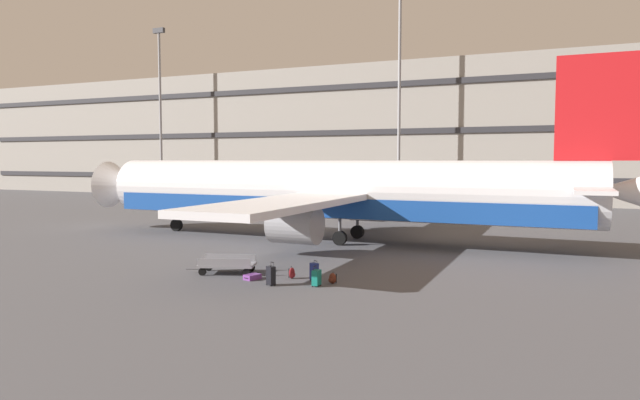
% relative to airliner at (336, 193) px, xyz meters
% --- Properties ---
extents(ground_plane, '(600.00, 600.00, 0.00)m').
position_rel_airliner_xyz_m(ground_plane, '(-3.33, 1.26, -3.21)').
color(ground_plane, '#4C4C51').
extents(terminal_structure, '(152.95, 21.39, 17.88)m').
position_rel_airliner_xyz_m(terminal_structure, '(-3.33, 46.20, 5.73)').
color(terminal_structure, gray).
rests_on(terminal_structure, ground_plane).
extents(airliner, '(39.26, 31.58, 11.09)m').
position_rel_airliner_xyz_m(airliner, '(0.00, 0.00, 0.00)').
color(airliner, silver).
rests_on(airliner, ground_plane).
extents(light_mast_far_left, '(1.80, 0.50, 24.03)m').
position_rel_airliner_xyz_m(light_mast_far_left, '(-39.87, 31.39, 10.53)').
color(light_mast_far_left, gray).
rests_on(light_mast_far_left, ground_plane).
extents(light_mast_left, '(1.80, 0.50, 25.16)m').
position_rel_airliner_xyz_m(light_mast_left, '(-4.58, 31.39, 11.11)').
color(light_mast_left, gray).
rests_on(light_mast_left, ground_plane).
extents(suitcase_purple, '(0.67, 0.82, 0.23)m').
position_rel_airliner_xyz_m(suitcase_purple, '(1.05, -12.68, -3.09)').
color(suitcase_purple, '#72388C').
rests_on(suitcase_purple, ground_plane).
extents(suitcase_black, '(0.45, 0.39, 1.01)m').
position_rel_airliner_xyz_m(suitcase_black, '(2.41, -13.43, -2.77)').
color(suitcase_black, black).
rests_on(suitcase_black, ground_plane).
extents(suitcase_small, '(0.45, 0.40, 0.90)m').
position_rel_airliner_xyz_m(suitcase_small, '(3.72, -11.82, -2.79)').
color(suitcase_small, navy).
rests_on(suitcase_small, ground_plane).
extents(suitcase_large, '(0.27, 0.46, 0.86)m').
position_rel_airliner_xyz_m(suitcase_large, '(4.25, -12.77, -2.83)').
color(suitcase_large, '#147266').
rests_on(suitcase_large, ground_plane).
extents(backpack_red, '(0.45, 0.41, 0.52)m').
position_rel_airliner_xyz_m(backpack_red, '(4.69, -12.08, -2.98)').
color(backpack_red, '#592619').
rests_on(backpack_red, ground_plane).
extents(backpack_upright, '(0.30, 0.38, 0.56)m').
position_rel_airliner_xyz_m(backpack_upright, '(2.62, -11.82, -2.96)').
color(backpack_upright, maroon).
rests_on(backpack_upright, ground_plane).
extents(baggage_cart, '(3.34, 2.09, 0.82)m').
position_rel_airliner_xyz_m(baggage_cart, '(-0.72, -12.00, -2.78)').
color(baggage_cart, gray).
rests_on(baggage_cart, ground_plane).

